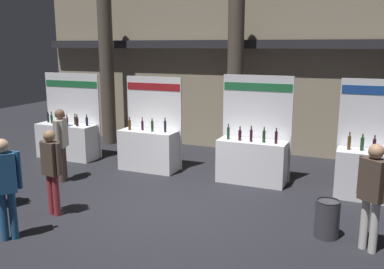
% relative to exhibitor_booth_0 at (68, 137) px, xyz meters
% --- Properties ---
extents(ground_plane, '(27.15, 27.15, 0.00)m').
position_rel_exhibitor_booth_0_xyz_m(ground_plane, '(4.26, -2.36, -0.59)').
color(ground_plane, black).
extents(hall_colonnade, '(13.57, 1.26, 5.73)m').
position_rel_exhibitor_booth_0_xyz_m(hall_colonnade, '(4.26, 2.75, 2.23)').
color(hall_colonnade, gray).
rests_on(hall_colonnade, ground_plane).
extents(exhibitor_booth_0, '(1.80, 0.70, 2.36)m').
position_rel_exhibitor_booth_0_xyz_m(exhibitor_booth_0, '(0.00, 0.00, 0.00)').
color(exhibitor_booth_0, white).
rests_on(exhibitor_booth_0, ground_plane).
extents(exhibitor_booth_1, '(1.54, 0.66, 2.35)m').
position_rel_exhibitor_booth_0_xyz_m(exhibitor_booth_1, '(2.67, -0.11, 0.02)').
color(exhibitor_booth_1, white).
rests_on(exhibitor_booth_1, ground_plane).
extents(exhibitor_booth_2, '(1.64, 0.66, 2.46)m').
position_rel_exhibitor_booth_0_xyz_m(exhibitor_booth_2, '(5.34, -0.06, 0.02)').
color(exhibitor_booth_2, white).
rests_on(exhibitor_booth_2, ground_plane).
extents(exhibitor_booth_3, '(1.48, 0.66, 2.45)m').
position_rel_exhibitor_booth_0_xyz_m(exhibitor_booth_3, '(7.89, -0.15, 0.02)').
color(exhibitor_booth_3, white).
rests_on(exhibitor_booth_3, ground_plane).
extents(trash_bin, '(0.40, 0.40, 0.64)m').
position_rel_exhibitor_booth_0_xyz_m(trash_bin, '(7.23, -2.36, -0.27)').
color(trash_bin, '#38383D').
rests_on(trash_bin, ground_plane).
extents(visitor_1, '(0.45, 0.41, 1.70)m').
position_rel_exhibitor_booth_0_xyz_m(visitor_1, '(7.87, -2.60, 0.42)').
color(visitor_1, silver).
rests_on(visitor_1, ground_plane).
extents(visitor_2, '(0.41, 0.42, 1.69)m').
position_rel_exhibitor_booth_0_xyz_m(visitor_2, '(2.46, -4.49, 0.41)').
color(visitor_2, navy).
rests_on(visitor_2, ground_plane).
extents(visitor_4, '(0.49, 0.25, 1.62)m').
position_rel_exhibitor_booth_0_xyz_m(visitor_4, '(2.43, -3.39, 0.35)').
color(visitor_4, maroon).
rests_on(visitor_4, ground_plane).
extents(visitor_5, '(0.35, 0.54, 1.70)m').
position_rel_exhibitor_booth_0_xyz_m(visitor_5, '(1.25, -1.71, 0.42)').
color(visitor_5, '#47382D').
rests_on(visitor_5, ground_plane).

